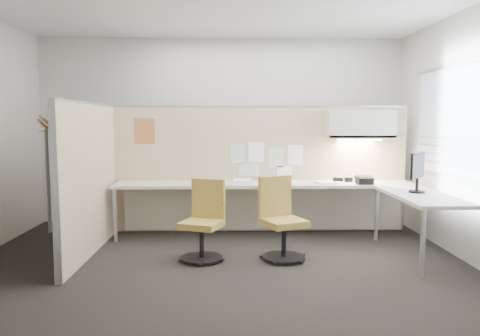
{
  "coord_description": "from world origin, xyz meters",
  "views": [
    {
      "loc": [
        0.14,
        -4.95,
        1.56
      ],
      "look_at": [
        0.26,
        0.8,
        0.98
      ],
      "focal_mm": 35.0,
      "sensor_mm": 36.0,
      "label": 1
    }
  ],
  "objects_px": {
    "chair_left": "(204,223)",
    "monitor": "(418,170)",
    "chair_right": "(281,221)",
    "desk": "(290,194)",
    "phone": "(364,180)"
  },
  "relations": [
    {
      "from": "chair_left",
      "to": "monitor",
      "type": "bearing_deg",
      "value": 23.43
    },
    {
      "from": "monitor",
      "to": "chair_left",
      "type": "bearing_deg",
      "value": 131.88
    },
    {
      "from": "chair_left",
      "to": "chair_right",
      "type": "relative_size",
      "value": 0.97
    },
    {
      "from": "desk",
      "to": "chair_right",
      "type": "xyz_separation_m",
      "value": [
        -0.22,
        -0.89,
        -0.17
      ]
    },
    {
      "from": "desk",
      "to": "monitor",
      "type": "bearing_deg",
      "value": -29.18
    },
    {
      "from": "chair_left",
      "to": "monitor",
      "type": "relative_size",
      "value": 1.93
    },
    {
      "from": "chair_left",
      "to": "chair_right",
      "type": "xyz_separation_m",
      "value": [
        0.87,
        0.01,
        0.01
      ]
    },
    {
      "from": "desk",
      "to": "monitor",
      "type": "distance_m",
      "value": 1.62
    },
    {
      "from": "chair_right",
      "to": "monitor",
      "type": "bearing_deg",
      "value": -19.94
    },
    {
      "from": "monitor",
      "to": "phone",
      "type": "height_order",
      "value": "monitor"
    },
    {
      "from": "chair_left",
      "to": "monitor",
      "type": "xyz_separation_m",
      "value": [
        2.46,
        0.14,
        0.58
      ]
    },
    {
      "from": "desk",
      "to": "chair_right",
      "type": "bearing_deg",
      "value": -103.92
    },
    {
      "from": "chair_right",
      "to": "monitor",
      "type": "distance_m",
      "value": 1.69
    },
    {
      "from": "desk",
      "to": "chair_left",
      "type": "relative_size",
      "value": 4.51
    },
    {
      "from": "desk",
      "to": "chair_right",
      "type": "distance_m",
      "value": 0.94
    }
  ]
}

